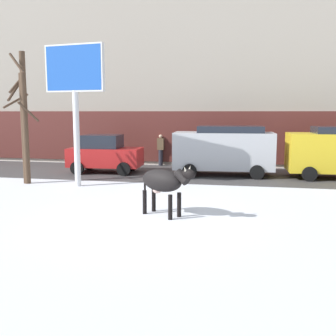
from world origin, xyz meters
name	(u,v)px	position (x,y,z in m)	size (l,w,h in m)	color
ground_plane	(140,222)	(0.00, 0.00, 0.00)	(120.00, 120.00, 0.00)	white
road_strip	(188,174)	(0.00, 8.73, 0.00)	(60.00, 5.60, 0.01)	#423F3F
building_facade	(203,53)	(0.00, 14.63, 6.48)	(44.00, 6.10, 13.00)	#A39989
cow_black	(163,182)	(0.49, 0.76, 0.99)	(1.85, 1.29, 1.54)	black
billboard	(75,77)	(-3.86, 4.65, 4.31)	(2.52, 0.53, 5.56)	silver
car_red_hatchback	(105,154)	(-4.06, 8.30, 0.93)	(3.59, 2.07, 1.86)	red
car_silver_van	(224,149)	(1.73, 8.58, 1.24)	(4.69, 2.31, 2.32)	#B7BABF
pedestrian_near_billboard	(161,150)	(-1.93, 11.40, 0.88)	(0.36, 0.24, 1.73)	#282833
bare_tree_left_lot	(24,115)	(-6.19, 4.78, 2.84)	(0.78, 0.94, 5.37)	#4C3828
bare_tree_right_lot	(23,127)	(-6.26, 4.81, 2.35)	(1.44, 1.42, 4.52)	#4C3828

